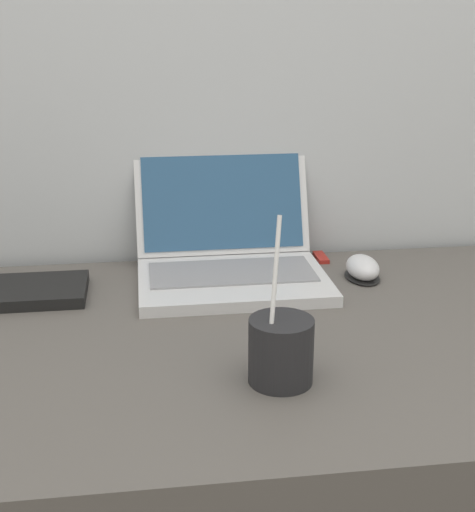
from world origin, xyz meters
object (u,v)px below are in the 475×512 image
object	(u,v)px
usb_stick	(321,257)
computer_mouse	(363,269)
drink_cup	(281,349)
laptop	(229,254)

from	to	relation	value
usb_stick	computer_mouse	bearing A→B (deg)	-67.09
drink_cup	usb_stick	distance (m)	0.51
laptop	drink_cup	distance (m)	0.40
laptop	usb_stick	size ratio (longest dim) A/B	5.56
drink_cup	usb_stick	xyz separation A→B (m)	(0.18, 0.47, -0.04)
drink_cup	computer_mouse	bearing A→B (deg)	58.08
laptop	computer_mouse	distance (m)	0.25
laptop	computer_mouse	size ratio (longest dim) A/B	3.54
laptop	usb_stick	bearing A→B (deg)	20.81
drink_cup	usb_stick	world-z (taller)	drink_cup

